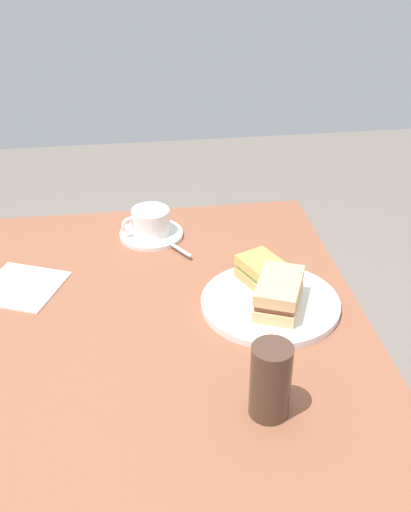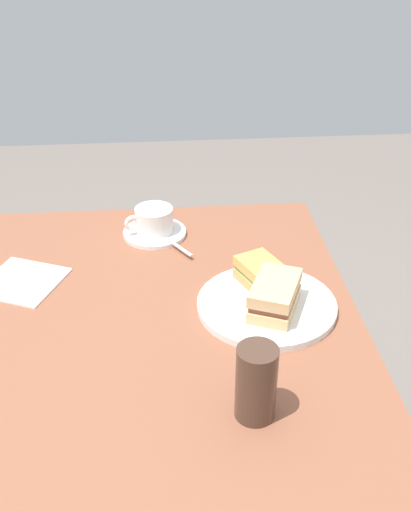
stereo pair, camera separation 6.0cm
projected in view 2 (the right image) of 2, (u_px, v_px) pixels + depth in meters
dining_table at (150, 397)px, 1.17m from camera, size 1.12×0.82×0.75m
sandwich_plate at (267, 305)px, 1.22m from camera, size 0.27×0.27×0.01m
sandwich_front at (275, 296)px, 1.19m from camera, size 0.15×0.12×0.06m
sandwich_back at (265, 277)px, 1.25m from camera, size 0.15×0.12×0.05m
coffee_saucer at (155, 233)px, 1.47m from camera, size 0.15×0.15×0.01m
coffee_cup at (153, 219)px, 1.45m from camera, size 0.09×0.11×0.06m
spoon at (174, 243)px, 1.42m from camera, size 0.09×0.06×0.01m
napkin at (22, 281)px, 1.30m from camera, size 0.20×0.20×0.00m
drinking_glass at (256, 383)px, 0.95m from camera, size 0.06×0.06×0.13m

